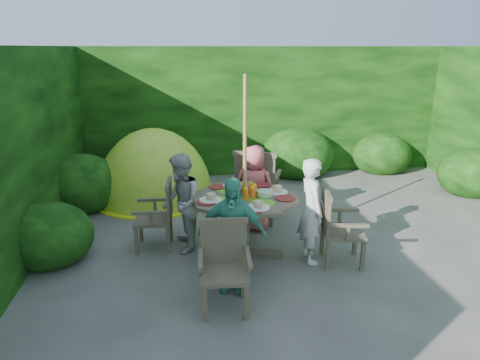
{
  "coord_description": "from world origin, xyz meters",
  "views": [
    {
      "loc": [
        -1.72,
        -4.77,
        2.48
      ],
      "look_at": [
        -0.99,
        0.42,
        0.85
      ],
      "focal_mm": 32.0,
      "sensor_mm": 36.0,
      "label": 1
    }
  ],
  "objects": [
    {
      "name": "garden_chair_left",
      "position": [
        -2.03,
        0.38,
        0.45
      ],
      "size": [
        0.49,
        0.54,
        0.85
      ],
      "rotation": [
        0.0,
        0.0,
        -1.64
      ],
      "color": "#423B2B",
      "rests_on": "ground"
    },
    {
      "name": "ground",
      "position": [
        0.0,
        0.0,
        0.0
      ],
      "size": [
        60.0,
        60.0,
        0.0
      ],
      "primitive_type": "plane",
      "color": "#4C4943",
      "rests_on": "ground"
    },
    {
      "name": "child_left",
      "position": [
        -1.75,
        0.27,
        0.63
      ],
      "size": [
        0.49,
        0.62,
        1.25
      ],
      "primitive_type": "imported",
      "rotation": [
        0.0,
        0.0,
        -1.54
      ],
      "color": "#A7A8A2",
      "rests_on": "ground"
    },
    {
      "name": "patio_table",
      "position": [
        -0.98,
        0.02,
        0.65
      ],
      "size": [
        1.66,
        1.66,
        0.92
      ],
      "rotation": [
        0.0,
        0.0,
        -0.32
      ],
      "color": "#423B2B",
      "rests_on": "ground"
    },
    {
      "name": "child_right",
      "position": [
        -0.22,
        -0.23,
        0.64
      ],
      "size": [
        0.32,
        0.47,
        1.27
      ],
      "primitive_type": "imported",
      "rotation": [
        0.0,
        0.0,
        1.6
      ],
      "color": "silver",
      "rests_on": "ground"
    },
    {
      "name": "garden_chair_back",
      "position": [
        -0.65,
        1.05,
        0.56
      ],
      "size": [
        0.79,
        0.74,
        1.05
      ],
      "rotation": [
        0.0,
        0.0,
        2.79
      ],
      "color": "#423B2B",
      "rests_on": "ground"
    },
    {
      "name": "hedge_enclosure",
      "position": [
        0.0,
        1.33,
        1.25
      ],
      "size": [
        9.0,
        9.0,
        2.5
      ],
      "color": "black",
      "rests_on": "ground"
    },
    {
      "name": "garden_chair_right",
      "position": [
        0.06,
        -0.33,
        0.47
      ],
      "size": [
        0.55,
        0.59,
        0.87
      ],
      "rotation": [
        0.0,
        0.0,
        1.4
      ],
      "color": "#423B2B",
      "rests_on": "ground"
    },
    {
      "name": "child_back",
      "position": [
        -0.74,
        0.78,
        0.61
      ],
      "size": [
        0.7,
        0.61,
        1.22
      ],
      "primitive_type": "imported",
      "rotation": [
        0.0,
        0.0,
        2.69
      ],
      "color": "#E25D62",
      "rests_on": "ground"
    },
    {
      "name": "child_front",
      "position": [
        -1.23,
        -0.74,
        0.62
      ],
      "size": [
        0.79,
        0.51,
        1.25
      ],
      "primitive_type": "imported",
      "rotation": [
        0.0,
        0.0,
        -0.31
      ],
      "color": "#46A487",
      "rests_on": "ground"
    },
    {
      "name": "dome_tent",
      "position": [
        -2.19,
        2.34,
        0.0
      ],
      "size": [
        2.47,
        2.47,
        2.39
      ],
      "rotation": [
        0.0,
        0.0,
        0.31
      ],
      "color": "#80CF27",
      "rests_on": "ground"
    },
    {
      "name": "parasol_pole",
      "position": [
        -0.99,
        0.02,
        1.1
      ],
      "size": [
        0.06,
        0.06,
        2.2
      ],
      "primitive_type": "cylinder",
      "rotation": [
        0.0,
        0.0,
        -0.32
      ],
      "color": "olive",
      "rests_on": "ground"
    },
    {
      "name": "garden_chair_front",
      "position": [
        -1.35,
        -1.03,
        0.45
      ],
      "size": [
        0.53,
        0.48,
        0.84
      ],
      "rotation": [
        0.0,
        0.0,
        -0.07
      ],
      "color": "#423B2B",
      "rests_on": "ground"
    }
  ]
}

